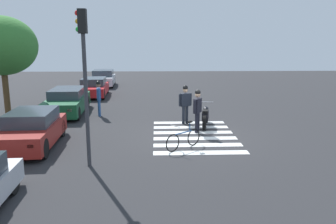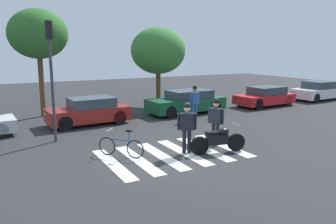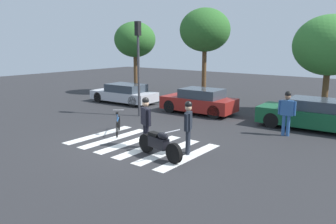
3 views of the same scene
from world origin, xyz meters
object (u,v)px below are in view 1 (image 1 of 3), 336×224
car_white_van (103,78)px  leaning_bicycle (184,139)px  car_maroon_wagon (32,130)px  traffic_light_pole (84,65)px  police_motorcycle (205,116)px  car_green_compact (67,102)px  pedestrian_bystander (99,96)px  officer_by_motorcycle (185,101)px  officer_on_foot (197,107)px  car_red_convertible (94,87)px

car_white_van → leaning_bicycle: bearing=-162.4°
car_maroon_wagon → traffic_light_pole: (-2.08, -2.49, 2.52)m
police_motorcycle → car_green_compact: size_ratio=0.44×
police_motorcycle → pedestrian_bystander: (2.40, 5.24, 0.61)m
leaning_bicycle → car_green_compact: (6.27, 5.78, 0.29)m
car_green_compact → police_motorcycle: bearing=-113.3°
police_motorcycle → car_maroon_wagon: bearing=112.3°
pedestrian_bystander → car_green_compact: 1.96m
officer_by_motorcycle → traffic_light_pole: traffic_light_pole is taller
officer_on_foot → police_motorcycle: bearing=-26.1°
officer_on_foot → car_white_van: size_ratio=0.46×
car_maroon_wagon → traffic_light_pole: bearing=-129.9°
pedestrian_bystander → traffic_light_pole: size_ratio=0.39×
leaning_bicycle → officer_by_motorcycle: bearing=-5.6°
leaning_bicycle → traffic_light_pole: (-1.66, 3.13, 2.80)m
car_white_van → traffic_light_pole: traffic_light_pole is taller
car_red_convertible → officer_on_foot: bearing=-148.1°
car_maroon_wagon → car_red_convertible: size_ratio=0.97×
police_motorcycle → car_red_convertible: bearing=36.9°
officer_on_foot → officer_by_motorcycle: 1.61m
traffic_light_pole → officer_on_foot: bearing=-45.1°
leaning_bicycle → officer_on_foot: 2.46m
officer_by_motorcycle → car_red_convertible: bearing=34.7°
leaning_bicycle → car_red_convertible: size_ratio=0.32×
pedestrian_bystander → car_red_convertible: pedestrian_bystander is taller
officer_by_motorcycle → traffic_light_pole: (-5.44, 3.50, 2.10)m
police_motorcycle → car_white_van: car_white_van is taller
officer_by_motorcycle → car_red_convertible: (8.35, 5.79, -0.45)m
officer_on_foot → pedestrian_bystander: size_ratio=1.01×
pedestrian_bystander → car_white_van: size_ratio=0.46×
car_green_compact → car_red_convertible: (5.86, -0.37, -0.04)m
officer_on_foot → pedestrian_bystander: 5.84m
officer_by_motorcycle → car_red_convertible: size_ratio=0.44×
police_motorcycle → officer_on_foot: officer_on_foot is taller
pedestrian_bystander → car_maroon_wagon: pedestrian_bystander is taller
leaning_bicycle → car_green_compact: bearing=42.7°
officer_by_motorcycle → car_green_compact: bearing=68.0°
officer_on_foot → officer_by_motorcycle: (1.56, 0.39, -0.02)m
officer_on_foot → car_maroon_wagon: officer_on_foot is taller
leaning_bicycle → car_green_compact: size_ratio=0.28×
car_maroon_wagon → pedestrian_bystander: bearing=-17.4°
leaning_bicycle → traffic_light_pole: 4.52m
police_motorcycle → leaning_bicycle: bearing=158.7°
car_green_compact → car_white_van: 11.32m
police_motorcycle → pedestrian_bystander: size_ratio=1.13×
traffic_light_pole → car_green_compact: bearing=18.5°
officer_by_motorcycle → car_green_compact: size_ratio=0.39×
officer_on_foot → car_white_van: 16.63m
traffic_light_pole → car_maroon_wagon: bearing=50.1°
police_motorcycle → car_green_compact: (3.03, 7.05, 0.20)m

